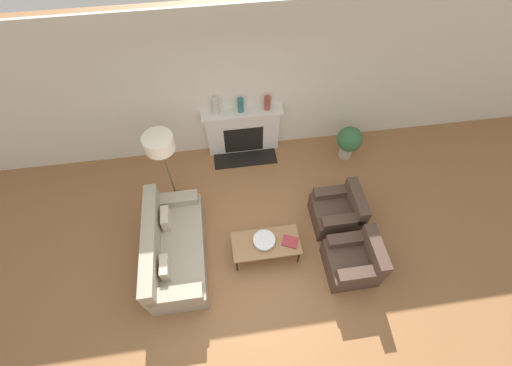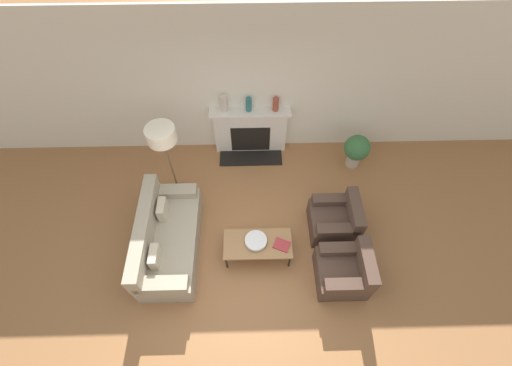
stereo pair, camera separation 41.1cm
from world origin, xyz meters
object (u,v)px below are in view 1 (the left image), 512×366
at_px(fireplace, 243,132).
at_px(coffee_table, 266,244).
at_px(couch, 173,249).
at_px(book, 290,242).
at_px(mantel_vase_center_right, 267,103).
at_px(mantel_vase_center_left, 241,105).
at_px(armchair_near, 354,261).
at_px(floor_lamp, 161,149).
at_px(mantel_vase_left, 216,106).
at_px(armchair_far, 338,212).
at_px(potted_plant, 349,141).
at_px(bowl, 264,240).

xyz_separation_m(fireplace, coffee_table, (0.08, -2.33, -0.14)).
height_order(couch, book, couch).
bearing_deg(mantel_vase_center_right, mantel_vase_center_left, 180.00).
height_order(armchair_near, coffee_table, armchair_near).
height_order(book, mantel_vase_center_right, mantel_vase_center_right).
bearing_deg(armchair_near, mantel_vase_center_left, -152.97).
height_order(floor_lamp, mantel_vase_left, floor_lamp).
bearing_deg(armchair_far, book, -62.65).
xyz_separation_m(couch, potted_plant, (3.38, 1.73, 0.12)).
bearing_deg(mantel_vase_center_left, floor_lamp, -141.64).
relative_size(book, mantel_vase_center_left, 1.09).
distance_m(couch, armchair_far, 2.80).
xyz_separation_m(couch, book, (1.84, -0.18, 0.09)).
xyz_separation_m(couch, coffee_table, (1.46, -0.14, 0.04)).
xyz_separation_m(couch, mantel_vase_left, (0.91, 2.20, 0.88)).
distance_m(mantel_vase_left, mantel_vase_center_left, 0.45).
xyz_separation_m(mantel_vase_left, mantel_vase_center_right, (0.93, 0.00, -0.04)).
relative_size(armchair_near, mantel_vase_center_right, 2.91).
height_order(fireplace, bowl, fireplace).
relative_size(fireplace, mantel_vase_center_right, 5.70).
bearing_deg(coffee_table, potted_plant, 44.38).
xyz_separation_m(fireplace, couch, (-1.38, -2.19, -0.18)).
relative_size(fireplace, floor_lamp, 0.91).
distance_m(floor_lamp, mantel_vase_center_right, 2.12).
bearing_deg(bowl, potted_plant, 43.60).
height_order(couch, armchair_near, couch).
bearing_deg(bowl, floor_lamp, 138.07).
distance_m(armchair_near, mantel_vase_center_right, 3.07).
height_order(fireplace, mantel_vase_center_left, mantel_vase_center_left).
height_order(fireplace, potted_plant, fireplace).
distance_m(bowl, mantel_vase_center_right, 2.47).
bearing_deg(floor_lamp, mantel_vase_center_right, 30.17).
xyz_separation_m(coffee_table, bowl, (-0.03, 0.02, 0.08)).
xyz_separation_m(armchair_far, book, (-0.94, -0.49, 0.12)).
bearing_deg(armchair_far, bowl, -72.49).
relative_size(coffee_table, bowl, 3.09).
bearing_deg(book, mantel_vase_left, 135.11).
distance_m(couch, armchair_near, 2.84).
bearing_deg(potted_plant, mantel_vase_center_right, 162.95).
distance_m(couch, mantel_vase_center_left, 2.72).
bearing_deg(mantel_vase_center_right, coffee_table, -99.21).
bearing_deg(mantel_vase_left, coffee_table, -76.87).
distance_m(book, mantel_vase_center_left, 2.55).
height_order(floor_lamp, potted_plant, floor_lamp).
height_order(armchair_far, mantel_vase_center_left, mantel_vase_center_left).
xyz_separation_m(armchair_far, floor_lamp, (-2.76, 0.84, 1.11)).
distance_m(book, floor_lamp, 2.46).
bearing_deg(mantel_vase_center_left, potted_plant, -13.13).
xyz_separation_m(mantel_vase_center_right, potted_plant, (1.54, -0.47, -0.72)).
height_order(bowl, mantel_vase_left, mantel_vase_left).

